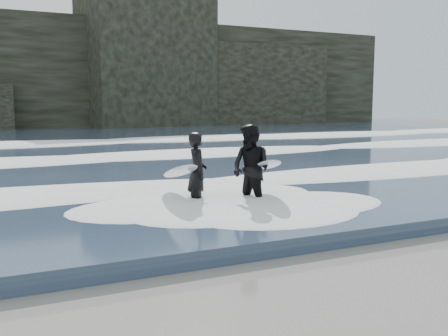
{
  "coord_description": "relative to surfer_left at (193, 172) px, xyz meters",
  "views": [
    {
      "loc": [
        -4.64,
        -3.5,
        2.42
      ],
      "look_at": [
        -0.02,
        6.44,
        1.0
      ],
      "focal_mm": 40.0,
      "sensor_mm": 36.0,
      "label": 1
    }
  ],
  "objects": [
    {
      "name": "headland",
      "position": [
        0.63,
        39.23,
        4.1
      ],
      "size": [
        70.0,
        9.0,
        10.0
      ],
      "primitive_type": "cube",
      "color": "black",
      "rests_on": "ground"
    },
    {
      "name": "foam_near",
      "position": [
        0.63,
        2.23,
        -0.5
      ],
      "size": [
        60.0,
        3.2,
        0.2
      ],
      "primitive_type": "ellipsoid",
      "color": "white",
      "rests_on": "sea"
    },
    {
      "name": "foam_mid",
      "position": [
        0.63,
        9.23,
        -0.48
      ],
      "size": [
        60.0,
        4.0,
        0.24
      ],
      "primitive_type": "ellipsoid",
      "color": "white",
      "rests_on": "sea"
    },
    {
      "name": "surfer_right",
      "position": [
        1.14,
        -0.64,
        0.09
      ],
      "size": [
        1.54,
        1.99,
        1.97
      ],
      "color": "black",
      "rests_on": "ground"
    },
    {
      "name": "foam_far",
      "position": [
        0.63,
        18.23,
        -0.45
      ],
      "size": [
        60.0,
        4.8,
        0.3
      ],
      "primitive_type": "ellipsoid",
      "color": "white",
      "rests_on": "sea"
    },
    {
      "name": "surfer_left",
      "position": [
        0.0,
        0.0,
        0.0
      ],
      "size": [
        1.1,
        2.24,
        1.79
      ],
      "color": "black",
      "rests_on": "ground"
    },
    {
      "name": "sea",
      "position": [
        0.63,
        22.23,
        -0.75
      ],
      "size": [
        90.0,
        52.0,
        0.3
      ],
      "primitive_type": "cube",
      "color": "#2D3D56",
      "rests_on": "ground"
    }
  ]
}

